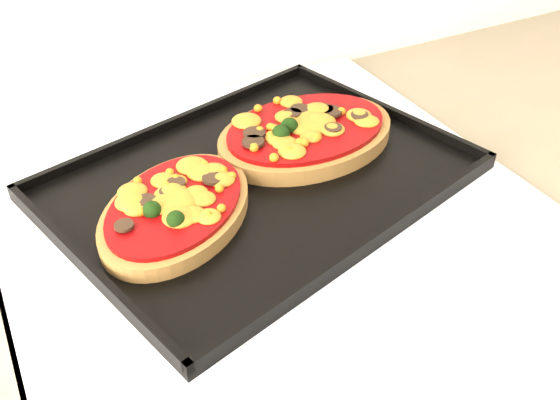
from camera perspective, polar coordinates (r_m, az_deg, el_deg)
baking_tray at (r=0.74m, az=-1.81°, el=2.20°), size 0.54×0.45×0.02m
pizza_left at (r=0.68m, az=-9.52°, el=-0.65°), size 0.25×0.24×0.03m
pizza_right at (r=0.80m, az=2.41°, el=6.25°), size 0.25×0.19×0.03m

